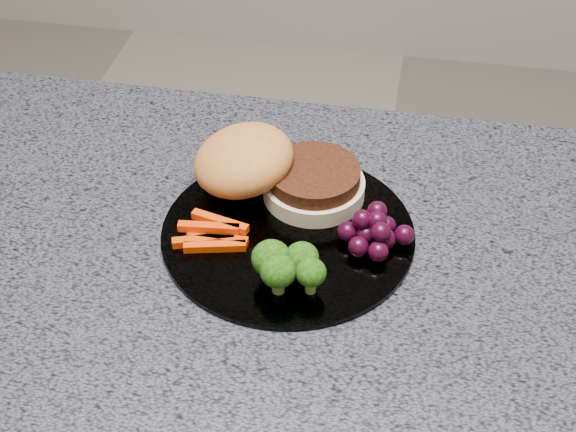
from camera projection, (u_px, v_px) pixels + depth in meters
name	position (u px, v px, depth m)	size (l,w,h in m)	color
countertop	(339.00, 294.00, 0.79)	(1.20, 0.60, 0.04)	#51505B
plate	(288.00, 233.00, 0.82)	(0.26, 0.26, 0.01)	white
burger	(268.00, 172.00, 0.85)	(0.20, 0.13, 0.06)	beige
carrot_sticks	(213.00, 234.00, 0.81)	(0.08, 0.05, 0.02)	#E13803
broccoli	(286.00, 264.00, 0.75)	(0.07, 0.06, 0.04)	#5A822F
grape_bunch	(374.00, 231.00, 0.80)	(0.08, 0.06, 0.04)	black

